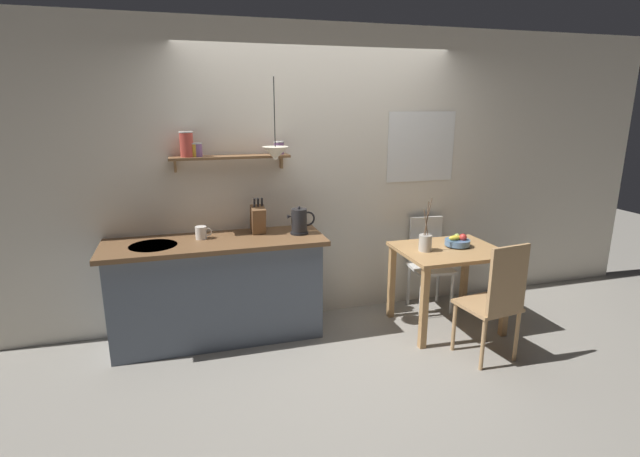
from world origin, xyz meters
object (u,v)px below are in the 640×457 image
(coffee_mug_by_sink, at_px, (201,233))
(dining_table, at_px, (448,262))
(dining_chair_near, at_px, (496,298))
(pendant_lamp, at_px, (275,153))
(electric_kettle, at_px, (300,221))
(twig_vase, at_px, (425,242))
(knife_block, at_px, (258,219))
(dining_chair_far, at_px, (428,259))
(fruit_bowl, at_px, (458,241))

(coffee_mug_by_sink, bearing_deg, dining_table, -10.56)
(dining_chair_near, xyz_separation_m, pendant_lamp, (-1.54, 0.92, 1.08))
(electric_kettle, relative_size, pendant_lamp, 0.38)
(coffee_mug_by_sink, height_order, pendant_lamp, pendant_lamp)
(dining_table, bearing_deg, twig_vase, -179.93)
(pendant_lamp, bearing_deg, knife_block, 127.06)
(dining_chair_near, bearing_deg, coffee_mug_by_sink, 153.98)
(twig_vase, bearing_deg, dining_chair_near, -67.24)
(dining_chair_far, distance_m, pendant_lamp, 1.93)
(electric_kettle, bearing_deg, dining_table, -13.94)
(fruit_bowl, bearing_deg, dining_chair_near, -95.95)
(dining_table, xyz_separation_m, dining_chair_near, (0.03, -0.66, -0.09))
(dining_chair_near, distance_m, dining_chair_far, 1.10)
(dining_table, distance_m, fruit_bowl, 0.21)
(dining_chair_far, relative_size, knife_block, 2.82)
(electric_kettle, height_order, coffee_mug_by_sink, electric_kettle)
(twig_vase, bearing_deg, dining_table, 0.07)
(electric_kettle, height_order, pendant_lamp, pendant_lamp)
(electric_kettle, distance_m, coffee_mug_by_sink, 0.84)
(fruit_bowl, xyz_separation_m, knife_block, (-1.75, 0.40, 0.23))
(dining_table, relative_size, coffee_mug_by_sink, 6.52)
(dining_chair_near, height_order, twig_vase, twig_vase)
(dining_chair_far, bearing_deg, pendant_lamp, -173.23)
(fruit_bowl, distance_m, coffee_mug_by_sink, 2.27)
(twig_vase, relative_size, pendant_lamp, 0.72)
(knife_block, distance_m, pendant_lamp, 0.63)
(dining_table, height_order, dining_chair_near, dining_chair_near)
(fruit_bowl, relative_size, twig_vase, 0.48)
(fruit_bowl, height_order, electric_kettle, electric_kettle)
(knife_block, bearing_deg, pendant_lamp, -52.94)
(dining_chair_far, height_order, pendant_lamp, pendant_lamp)
(pendant_lamp, bearing_deg, coffee_mug_by_sink, 167.32)
(dining_chair_far, xyz_separation_m, coffee_mug_by_sink, (-2.18, -0.05, 0.46))
(fruit_bowl, bearing_deg, pendant_lamp, 172.23)
(electric_kettle, height_order, knife_block, knife_block)
(dining_chair_near, bearing_deg, dining_chair_far, 89.04)
(dining_chair_far, distance_m, twig_vase, 0.62)
(knife_block, distance_m, coffee_mug_by_sink, 0.49)
(twig_vase, distance_m, knife_block, 1.48)
(fruit_bowl, bearing_deg, coffee_mug_by_sink, 170.86)
(dining_table, bearing_deg, fruit_bowl, 19.43)
(dining_chair_far, bearing_deg, knife_block, -179.71)
(dining_chair_far, height_order, knife_block, knife_block)
(twig_vase, height_order, coffee_mug_by_sink, twig_vase)
(pendant_lamp, bearing_deg, dining_chair_far, 6.77)
(dining_chair_near, relative_size, electric_kettle, 3.99)
(electric_kettle, bearing_deg, dining_chair_near, -36.39)
(twig_vase, xyz_separation_m, coffee_mug_by_sink, (-1.89, 0.40, 0.13))
(fruit_bowl, height_order, coffee_mug_by_sink, coffee_mug_by_sink)
(knife_block, height_order, pendant_lamp, pendant_lamp)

